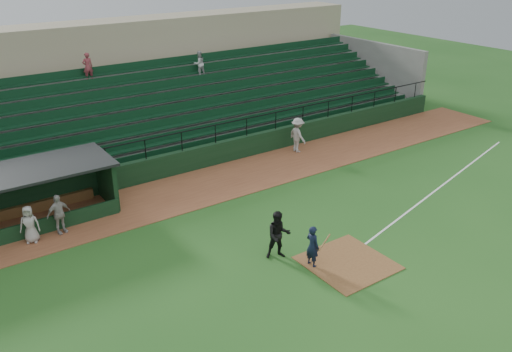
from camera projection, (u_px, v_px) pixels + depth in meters
ground at (329, 251)px, 20.59m from camera, size 90.00×90.00×0.00m
warning_track at (222, 181)px, 26.59m from camera, size 40.00×4.00×0.03m
home_plate_dirt at (347, 263)px, 19.83m from camera, size 3.00×3.00×0.03m
foul_line at (436, 190)px, 25.68m from camera, size 17.49×4.44×0.01m
stadium_structure at (148, 100)px, 32.02m from camera, size 38.00×13.08×6.40m
dugout at (2, 195)px, 22.13m from camera, size 8.90×3.20×2.42m
batter_at_plate at (313, 246)px, 19.38m from camera, size 1.01×0.68×1.65m
umpire at (279, 235)px, 19.85m from camera, size 1.15×1.06×1.92m
runner at (298, 135)px, 29.99m from camera, size 0.78×1.31×1.99m
dugout_player_a at (59, 214)px, 21.53m from camera, size 1.07×0.61×1.72m
dugout_player_b at (30, 224)px, 20.90m from camera, size 0.91×0.77×1.57m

